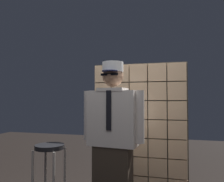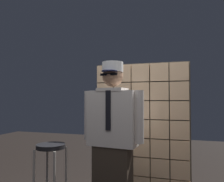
# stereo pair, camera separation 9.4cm
# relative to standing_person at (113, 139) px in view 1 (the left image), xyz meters

# --- Properties ---
(glass_block_wall) EXTENTS (1.36, 0.10, 1.90)m
(glass_block_wall) POSITION_rel_standing_person_xyz_m (0.17, 0.87, 0.01)
(glass_block_wall) COLOR #E0B78C
(glass_block_wall) RESTS_ON ground
(standing_person) EXTENTS (0.70, 0.32, 1.76)m
(standing_person) POSITION_rel_standing_person_xyz_m (0.00, 0.00, 0.00)
(standing_person) COLOR #382D23
(standing_person) RESTS_ON ground
(bar_stool) EXTENTS (0.34, 0.34, 0.81)m
(bar_stool) POSITION_rel_standing_person_xyz_m (-0.77, 0.01, -0.31)
(bar_stool) COLOR black
(bar_stool) RESTS_ON ground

